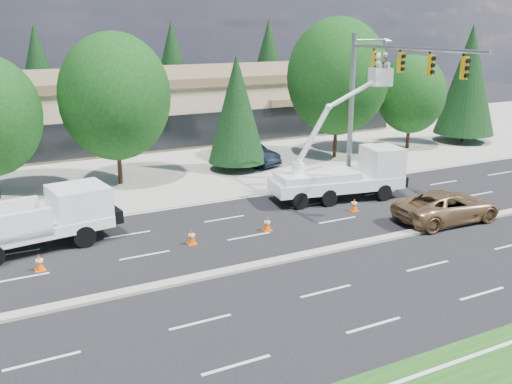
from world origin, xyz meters
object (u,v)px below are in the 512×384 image
signal_mast (375,87)px  utility_pickup (45,224)px  bucket_truck (349,169)px  minivan (447,206)px

signal_mast → utility_pickup: bearing=-177.6°
signal_mast → utility_pickup: signal_mast is taller
signal_mast → bucket_truck: size_ratio=1.26×
minivan → bucket_truck: bearing=23.2°
utility_pickup → bucket_truck: (16.27, -0.19, 0.70)m
utility_pickup → minivan: (18.36, -5.67, -0.26)m
bucket_truck → minivan: bucket_truck is taller
minivan → signal_mast: bearing=0.3°
signal_mast → utility_pickup: size_ratio=1.49×
bucket_truck → minivan: size_ratio=1.45×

